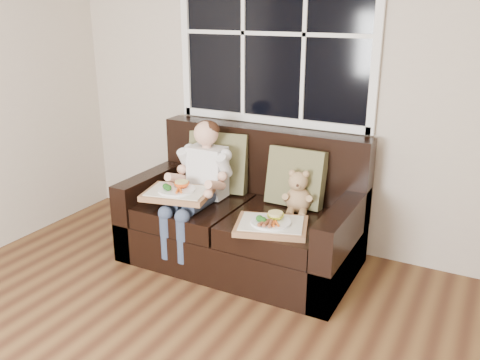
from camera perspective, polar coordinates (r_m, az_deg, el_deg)
The scene contains 9 objects.
room_walls at distance 1.65m, azimuth -18.76°, elevation 8.98°, with size 4.52×5.02×2.71m.
window_back at distance 3.95m, azimuth 3.80°, elevation 16.09°, with size 1.62×0.04×1.37m.
loveseat at distance 3.85m, azimuth 0.52°, elevation -4.55°, with size 1.70×0.92×0.96m.
pillow_left at distance 3.99m, azimuth -2.42°, elevation 2.00°, with size 0.50×0.30×0.48m.
pillow_right at distance 3.72m, azimuth 6.31°, elevation 0.30°, with size 0.43×0.20×0.44m.
child at distance 3.77m, azimuth -4.48°, elevation 0.53°, with size 0.41×0.60×0.92m.
teddy_bear at distance 3.62m, azimuth 6.50°, elevation -1.65°, with size 0.22×0.26×0.32m.
tray_left at distance 3.68m, azimuth -7.02°, elevation -1.37°, with size 0.53×0.45×0.11m.
tray_right at distance 3.37m, azimuth 3.53°, elevation -5.01°, with size 0.55×0.48×0.11m.
Camera 1 is at (1.19, -1.12, 1.86)m, focal length 38.00 mm.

